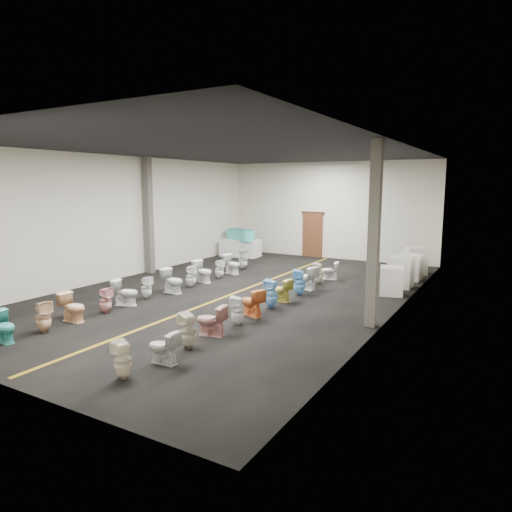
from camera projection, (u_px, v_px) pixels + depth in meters
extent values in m
plane|color=black|center=(239.00, 291.00, 14.85)|extent=(16.00, 16.00, 0.00)
plane|color=black|center=(238.00, 150.00, 14.16)|extent=(16.00, 16.00, 0.00)
plane|color=beige|center=(329.00, 210.00, 21.36)|extent=(10.00, 0.00, 10.00)
plane|color=beige|center=(125.00, 217.00, 16.97)|extent=(0.00, 16.00, 16.00)
plane|color=beige|center=(399.00, 230.00, 12.04)|extent=(0.00, 16.00, 16.00)
cube|color=#886313|center=(239.00, 291.00, 14.85)|extent=(0.12, 15.60, 0.01)
cube|color=#562D19|center=(312.00, 235.00, 21.89)|extent=(1.00, 0.10, 2.10)
cube|color=#331C11|center=(313.00, 213.00, 21.73)|extent=(1.15, 0.08, 0.10)
cube|color=#59544C|center=(149.00, 216.00, 17.70)|extent=(0.25, 0.25, 4.50)
cube|color=#59544C|center=(374.00, 235.00, 10.88)|extent=(0.25, 0.25, 4.50)
cube|color=white|center=(240.00, 248.00, 22.08)|extent=(1.95, 1.12, 0.83)
cube|color=#45C8BE|center=(240.00, 235.00, 21.98)|extent=(1.36, 1.06, 0.50)
cylinder|color=#45C8BE|center=(233.00, 234.00, 22.44)|extent=(0.66, 0.66, 0.50)
cylinder|color=#45C8BE|center=(248.00, 236.00, 21.51)|extent=(0.66, 0.66, 0.50)
cube|color=teal|center=(240.00, 231.00, 21.95)|extent=(1.10, 0.80, 0.20)
cube|color=silver|center=(391.00, 281.00, 14.34)|extent=(0.84, 0.84, 0.90)
cube|color=beige|center=(401.00, 272.00, 15.42)|extent=(0.77, 0.77, 1.05)
cube|color=silver|center=(410.00, 267.00, 16.67)|extent=(0.84, 0.84, 0.93)
cube|color=silver|center=(416.00, 261.00, 17.68)|extent=(0.97, 0.97, 1.05)
imported|color=teal|center=(4.00, 327.00, 10.05)|extent=(0.74, 0.51, 0.70)
imported|color=#E4B58E|center=(44.00, 317.00, 10.67)|extent=(0.40, 0.40, 0.77)
imported|color=#F6BD8C|center=(73.00, 307.00, 11.55)|extent=(0.74, 0.44, 0.74)
imported|color=pink|center=(105.00, 300.00, 12.30)|extent=(0.36, 0.36, 0.72)
imported|color=white|center=(126.00, 293.00, 13.11)|extent=(0.83, 0.63, 0.75)
imported|color=white|center=(147.00, 288.00, 13.86)|extent=(0.34, 0.33, 0.70)
imported|color=white|center=(173.00, 281.00, 14.61)|extent=(0.81, 0.50, 0.79)
imported|color=white|center=(191.00, 276.00, 15.41)|extent=(0.45, 0.44, 0.76)
imported|color=white|center=(203.00, 271.00, 16.20)|extent=(0.83, 0.57, 0.78)
imported|color=white|center=(219.00, 269.00, 16.87)|extent=(0.33, 0.33, 0.71)
imported|color=white|center=(232.00, 264.00, 17.77)|extent=(0.82, 0.58, 0.76)
imported|color=silver|center=(243.00, 260.00, 18.61)|extent=(0.46, 0.45, 0.82)
imported|color=beige|center=(123.00, 360.00, 8.14)|extent=(0.39, 0.39, 0.70)
imported|color=silver|center=(163.00, 347.00, 8.83)|extent=(0.66, 0.39, 0.66)
imported|color=beige|center=(188.00, 331.00, 9.65)|extent=(0.45, 0.45, 0.77)
imported|color=#CF8F8A|center=(211.00, 320.00, 10.46)|extent=(0.77, 0.51, 0.73)
imported|color=white|center=(238.00, 310.00, 11.30)|extent=(0.42, 0.41, 0.72)
imported|color=orange|center=(252.00, 302.00, 12.05)|extent=(0.84, 0.67, 0.75)
imported|color=#7EBAE8|center=(271.00, 294.00, 12.82)|extent=(0.41, 0.40, 0.82)
imported|color=#D5CA56|center=(281.00, 290.00, 13.55)|extent=(0.73, 0.47, 0.70)
imported|color=#73BDF6|center=(299.00, 282.00, 14.31)|extent=(0.48, 0.47, 0.83)
imported|color=white|center=(307.00, 278.00, 15.11)|extent=(0.89, 0.70, 0.79)
imported|color=beige|center=(318.00, 273.00, 15.97)|extent=(0.36, 0.35, 0.75)
imported|color=white|center=(330.00, 271.00, 16.68)|extent=(0.71, 0.50, 0.67)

